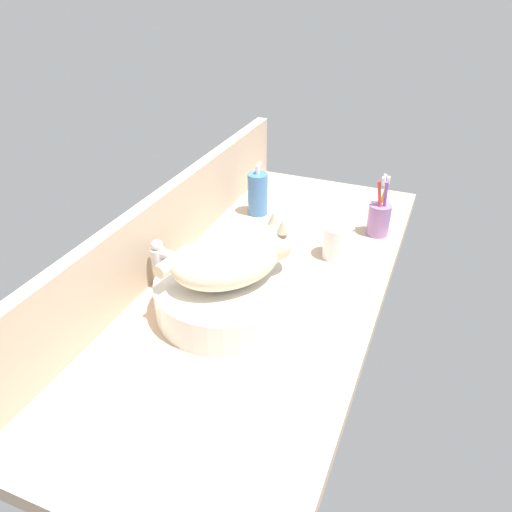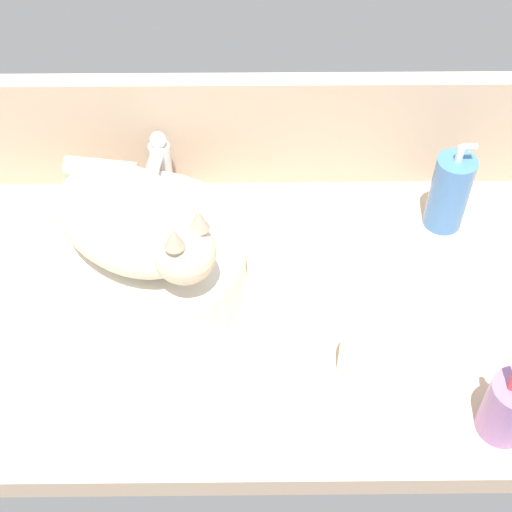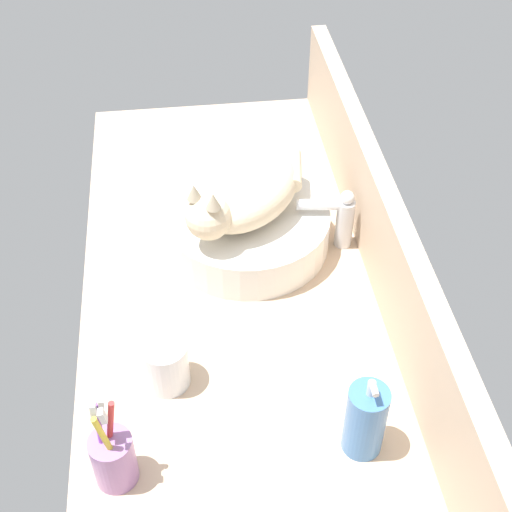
% 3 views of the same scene
% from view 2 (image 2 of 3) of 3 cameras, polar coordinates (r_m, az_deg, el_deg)
% --- Properties ---
extents(ground_plane, '(1.40, 0.60, 0.04)m').
position_cam_2_polar(ground_plane, '(1.12, -2.04, -3.98)').
color(ground_plane, tan).
extents(backsplash_panel, '(1.40, 0.04, 0.21)m').
position_cam_2_polar(backsplash_panel, '(1.23, -1.99, 9.99)').
color(backsplash_panel, tan).
rests_on(backsplash_panel, ground_plane).
extents(sink_basin, '(0.34, 0.34, 0.08)m').
position_cam_2_polar(sink_basin, '(1.11, -9.55, -0.54)').
color(sink_basin, silver).
rests_on(sink_basin, ground_plane).
extents(cat, '(0.30, 0.30, 0.14)m').
position_cam_2_polar(cat, '(1.03, -9.70, 2.75)').
color(cat, beige).
rests_on(cat, sink_basin).
extents(faucet, '(0.04, 0.12, 0.14)m').
position_cam_2_polar(faucet, '(1.21, -7.72, 7.04)').
color(faucet, silver).
rests_on(faucet, ground_plane).
extents(soap_dispenser, '(0.06, 0.06, 0.17)m').
position_cam_2_polar(soap_dispenser, '(1.20, 15.22, 4.93)').
color(soap_dispenser, '#3F72B2').
rests_on(soap_dispenser, ground_plane).
extents(toothbrush_cup, '(0.07, 0.07, 0.19)m').
position_cam_2_polar(toothbrush_cup, '(0.99, 19.66, -11.25)').
color(toothbrush_cup, '#996BA8').
rests_on(toothbrush_cup, ground_plane).
extents(water_glass, '(0.08, 0.08, 0.09)m').
position_cam_2_polar(water_glass, '(1.00, 8.89, -8.13)').
color(water_glass, white).
rests_on(water_glass, ground_plane).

